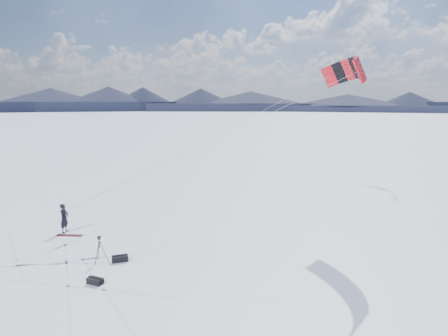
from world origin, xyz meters
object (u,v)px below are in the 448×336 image
(snowkiter, at_px, (65,232))
(tripod, at_px, (100,245))
(snowboard, at_px, (70,235))
(gear_bag_a, at_px, (120,258))
(gear_bag_b, at_px, (95,281))

(snowkiter, bearing_deg, tripod, -132.19)
(snowkiter, distance_m, tripod, 5.70)
(snowboard, distance_m, tripod, 4.91)
(gear_bag_a, bearing_deg, gear_bag_b, -119.25)
(snowboard, height_order, gear_bag_b, gear_bag_b)
(gear_bag_a, height_order, gear_bag_b, gear_bag_a)
(snowkiter, xyz_separation_m, gear_bag_a, (5.39, -3.05, 0.15))
(snowboard, xyz_separation_m, tripod, (3.87, -2.91, 0.86))
(snowkiter, height_order, tripod, tripod)
(snowkiter, xyz_separation_m, tripod, (4.50, -3.38, 0.88))
(gear_bag_b, bearing_deg, snowkiter, 144.43)
(snowkiter, height_order, gear_bag_a, snowkiter)
(snowkiter, distance_m, gear_bag_b, 7.73)
(snowkiter, relative_size, snowboard, 1.16)
(gear_bag_b, bearing_deg, snowboard, 143.50)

